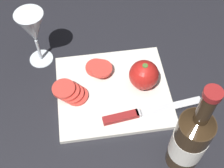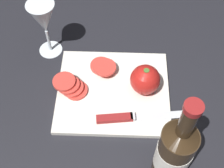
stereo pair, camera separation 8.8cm
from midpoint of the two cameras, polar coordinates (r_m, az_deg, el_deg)
The scene contains 8 objects.
ground_plane at distance 0.90m, azimuth 2.94°, elevation -3.19°, with size 3.00×3.00×0.00m, color black.
cutting_board at distance 0.91m, azimuth 2.76°, elevation -1.53°, with size 0.32×0.28×0.01m.
wine_bottle at distance 0.73m, azimuth 14.79°, elevation -12.26°, with size 0.08×0.08×0.32m.
wine_glass at distance 0.93m, azimuth -9.75°, elevation 11.27°, with size 0.08×0.08×0.19m.
whole_tomato at distance 0.88m, azimuth 8.92°, elevation 0.60°, with size 0.09×0.09×0.09m.
knife at distance 0.85m, azimuth 5.59°, elevation -6.34°, with size 0.29×0.06×0.01m.
tomato_slice_stack_near at distance 0.93m, azimuth 1.04°, elevation 3.02°, with size 0.08×0.08×0.03m.
tomato_slice_stack_far at distance 0.89m, azimuth -4.87°, elevation -0.58°, with size 0.10×0.08×0.04m.
Camera 2 is at (0.01, -0.47, 0.77)m, focal length 50.00 mm.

